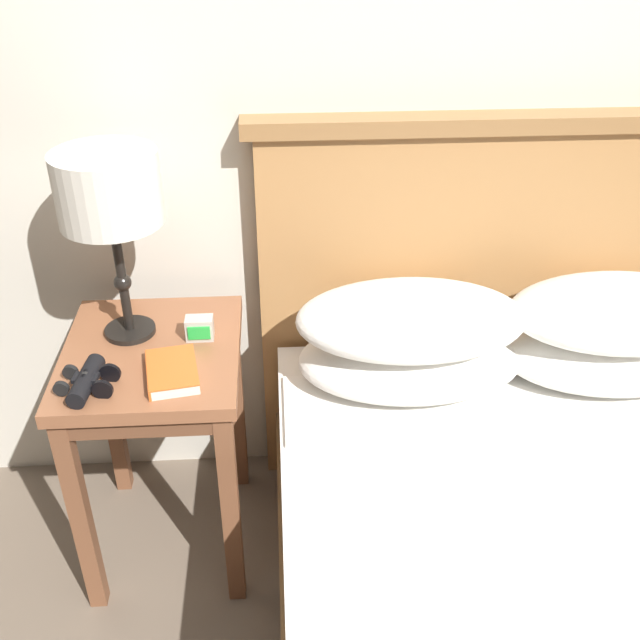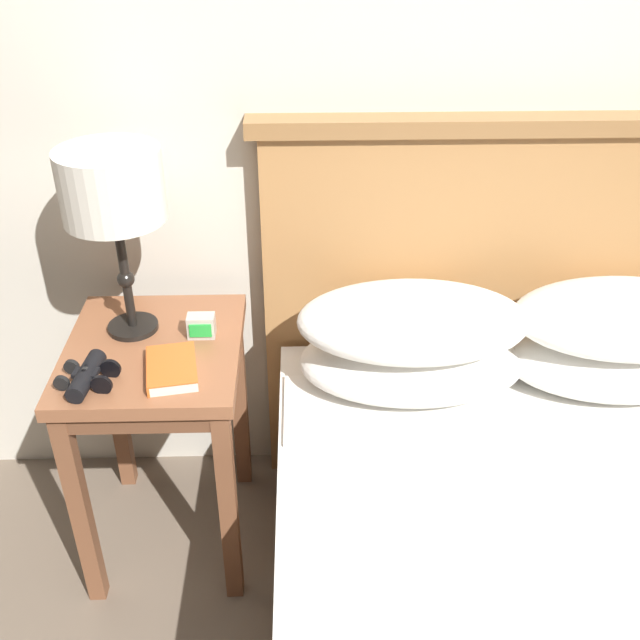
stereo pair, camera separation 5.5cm
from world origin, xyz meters
The scene contains 7 objects.
wall_back centered at (0.00, 1.09, 1.30)m, with size 8.00×0.06×2.60m.
nightstand centered at (-0.58, 0.74, 0.56)m, with size 0.44×0.51×0.67m.
bed centered at (0.37, 0.15, 0.31)m, with size 1.40×2.03×1.16m.
table_lamp centered at (-0.64, 0.82, 1.05)m, with size 0.25×0.25×0.48m.
book_on_nightstand centered at (-0.51, 0.62, 0.68)m, with size 0.15×0.19×0.03m.
binoculars_pair centered at (-0.70, 0.58, 0.69)m, with size 0.15×0.16×0.05m.
alarm_clock centered at (-0.45, 0.78, 0.70)m, with size 0.07×0.05×0.06m.
Camera 1 is at (-0.25, -0.84, 1.72)m, focal length 42.00 mm.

